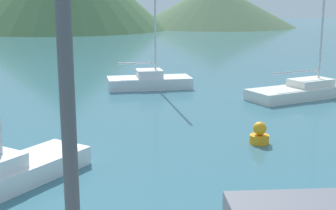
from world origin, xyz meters
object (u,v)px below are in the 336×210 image
sailboat_outer (149,80)px  buoy_marker (259,135)px  streetlamp (65,59)px  sailboat_inner (310,89)px

sailboat_outer → buoy_marker: bearing=-79.1°
streetlamp → sailboat_inner: (16.20, 17.82, -4.46)m
streetlamp → sailboat_outer: bearing=70.0°
sailboat_inner → buoy_marker: size_ratio=10.25×
streetlamp → buoy_marker: 14.87m
streetlamp → sailboat_inner: 24.49m
buoy_marker → sailboat_outer: bearing=91.0°
buoy_marker → sailboat_inner: bearing=42.0°
streetlamp → sailboat_outer: 25.41m
streetlamp → sailboat_inner: sailboat_inner is taller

